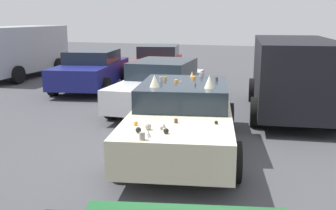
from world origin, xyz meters
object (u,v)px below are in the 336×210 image
(parked_van_far_right, at_px, (293,72))
(parked_sedan_behind_left, at_px, (158,62))
(art_car_decorated, at_px, (183,116))
(parked_van_row_back_center, at_px, (18,49))
(parked_sedan_far_left, at_px, (92,70))
(parked_sedan_behind_right, at_px, (161,84))

(parked_van_far_right, relative_size, parked_sedan_behind_left, 1.11)
(art_car_decorated, xyz_separation_m, parked_van_row_back_center, (6.97, 9.57, 0.55))
(art_car_decorated, xyz_separation_m, parked_van_far_right, (3.84, -1.94, 0.46))
(parked_sedan_behind_left, bearing_deg, parked_sedan_far_left, -37.24)
(parked_van_row_back_center, xyz_separation_m, parked_sedan_behind_right, (-3.71, -7.92, -0.53))
(parked_sedan_behind_right, height_order, parked_sedan_behind_left, parked_sedan_behind_left)
(parked_sedan_behind_left, bearing_deg, parked_van_far_right, 37.13)
(parked_sedan_far_left, distance_m, parked_sedan_behind_left, 3.43)
(parked_sedan_far_left, xyz_separation_m, parked_sedan_behind_left, (3.12, -1.42, -0.01))
(parked_van_row_back_center, height_order, parked_sedan_behind_left, parked_van_row_back_center)
(parked_van_row_back_center, relative_size, parked_sedan_behind_left, 1.10)
(art_car_decorated, distance_m, parked_van_row_back_center, 11.85)
(parked_sedan_far_left, relative_size, parked_sedan_behind_left, 0.99)
(parked_sedan_behind_left, bearing_deg, parked_sedan_behind_right, 8.34)
(parked_van_far_right, xyz_separation_m, parked_sedan_behind_right, (-0.57, 3.58, -0.43))
(parked_van_row_back_center, distance_m, parked_sedan_far_left, 4.73)
(art_car_decorated, height_order, parked_sedan_behind_right, art_car_decorated)
(art_car_decorated, xyz_separation_m, parked_sedan_behind_right, (3.26, 1.64, 0.02))
(parked_van_row_back_center, bearing_deg, parked_van_far_right, 71.22)
(parked_van_row_back_center, distance_m, parked_sedan_behind_right, 8.76)
(parked_van_row_back_center, bearing_deg, parked_sedan_behind_right, 61.38)
(parked_van_row_back_center, xyz_separation_m, parked_sedan_behind_left, (1.61, -5.87, -0.52))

